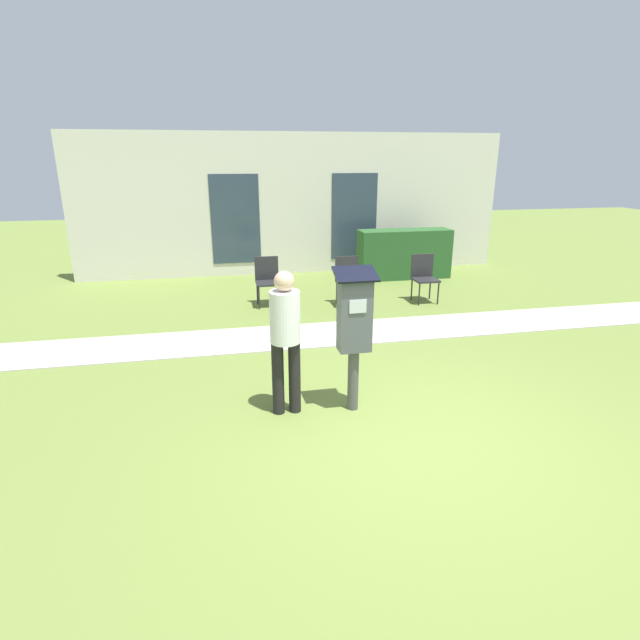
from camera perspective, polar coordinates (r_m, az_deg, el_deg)
name	(u,v)px	position (r m, az deg, el deg)	size (l,w,h in m)	color
ground_plane	(419,441)	(5.16, 11.23, -13.41)	(40.00, 40.00, 0.00)	olive
sidewalk	(341,333)	(7.90, 2.43, -1.50)	(12.00, 1.10, 0.02)	beige
building_facade	(295,205)	(11.96, -2.85, 13.03)	(10.00, 0.26, 3.20)	silver
parking_meter	(354,322)	(5.26, 3.96, -0.20)	(0.44, 0.31, 1.59)	#4C4C4C
person_standing	(285,332)	(5.22, -3.99, -1.39)	(0.32, 0.32, 1.58)	black
outdoor_chair_left	(267,277)	(9.38, -6.04, 4.89)	(0.44, 0.44, 0.90)	#262628
outdoor_chair_middle	(348,277)	(9.36, 3.22, 4.94)	(0.44, 0.44, 0.90)	#262628
outdoor_chair_right	(424,274)	(9.77, 11.79, 5.15)	(0.44, 0.44, 0.90)	#262628
hedge_row	(404,254)	(11.64, 9.58, 7.46)	(2.09, 0.60, 1.10)	#285628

